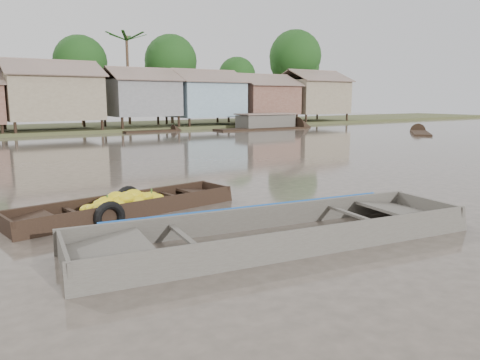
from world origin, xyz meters
TOP-DOWN VIEW (x-y plane):
  - ground at (0.00, 0.00)m, footprint 120.00×120.00m
  - riverbank at (3.03, 31.86)m, footprint 120.00×12.47m
  - banana_boat at (-1.92, 2.60)m, footprint 5.42×2.02m
  - viewer_boat at (-0.34, -1.01)m, footprint 7.70×3.04m
  - distant_boats at (16.03, 23.92)m, footprint 48.48×15.50m

SIDE VIEW (x-z plane):
  - ground at x=0.00m, z-range 0.00..0.00m
  - viewer_boat at x=-0.34m, z-range -0.24..0.36m
  - banana_boat at x=-1.92m, z-range -0.23..0.51m
  - distant_boats at x=16.03m, z-range -0.41..0.96m
  - riverbank at x=3.03m, z-range -2.04..8.18m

